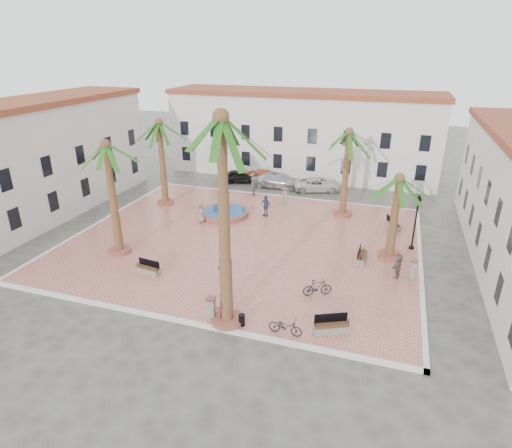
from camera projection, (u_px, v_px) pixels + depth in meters
The scene contains 36 objects.
ground at pixel (244, 241), 33.36m from camera, with size 120.00×120.00×0.00m, color #56544F.
plaza at pixel (244, 240), 33.33m from camera, with size 26.00×22.00×0.15m, color #CF7568.
kerb_n at pixel (281, 196), 42.96m from camera, with size 26.30×0.30×0.16m, color silver.
kerb_s at pixel (177, 320), 23.69m from camera, with size 26.30×0.30×0.16m, color silver.
kerb_e at pixel (420, 265), 29.60m from camera, with size 0.30×22.30×0.16m, color silver.
kerb_w at pixel (103, 221), 37.05m from camera, with size 0.30×22.30×0.16m, color silver.
building_north at pixel (302, 133), 49.01m from camera, with size 30.40×7.40×9.50m.
building_west at pixel (36, 160), 36.85m from camera, with size 6.40×24.40×10.00m.
fountain at pixel (224, 212), 37.93m from camera, with size 4.30×4.30×2.22m.
palm_nw at pixel (160, 132), 38.19m from camera, with size 5.30×5.30×8.05m.
palm_sw at pixel (107, 158), 28.63m from camera, with size 5.32×5.32×8.29m.
palm_s at pixel (222, 141), 19.58m from camera, with size 5.82×5.82×11.45m.
palm_e at pixel (398, 190), 28.65m from camera, with size 5.31×5.31×6.22m.
palm_ne at pixel (348, 142), 35.64m from camera, with size 5.35×5.35×7.73m.
bench_s at pixel (148, 270), 28.32m from camera, with size 1.79×0.74×0.92m.
bench_se at pixel (331, 327), 22.52m from camera, with size 1.97×1.34×1.00m.
bench_e at pixel (362, 257), 30.02m from camera, with size 0.62×1.79×0.93m.
bench_ne at pixel (393, 225), 35.32m from camera, with size 1.31×1.80×0.93m.
lamppost_s at pixel (222, 282), 22.49m from camera, with size 0.40×0.40×3.70m.
lamppost_e at pixel (417, 212), 30.73m from camera, with size 0.46×0.46×4.26m.
bollard_se at pixel (211, 308), 23.39m from camera, with size 0.56×0.56×1.40m.
bollard_n at pixel (285, 196), 40.45m from camera, with size 0.62×0.62×1.50m.
bollard_e at pixel (413, 269), 27.63m from camera, with size 0.46×0.46×1.27m.
litter_bin at pixel (242, 320), 23.03m from camera, with size 0.35×0.35×0.68m, color black.
cyclist_a at pixel (224, 287), 24.99m from camera, with size 0.67×0.44×1.85m, color #31344C.
bicycle_a at pixel (285, 326), 22.28m from camera, with size 0.63×1.81×0.95m, color black.
cyclist_b at pixel (222, 307), 23.13m from camera, with size 0.88×0.69×1.82m, color maroon.
bicycle_b at pixel (317, 287), 25.72m from camera, with size 0.51×1.81×1.09m, color black.
pedestrian_fountain_a at pixel (201, 212), 36.20m from camera, with size 0.87×0.57×1.78m, color #8A7A5C.
pedestrian_fountain_b at pixel (266, 206), 37.58m from camera, with size 1.11×0.46×1.90m, color #344363.
pedestrian_north at pixel (254, 186), 42.77m from camera, with size 1.24×0.71×1.91m, color #4C4C50.
pedestrian_east at pixel (398, 266), 27.67m from camera, with size 1.53×0.49×1.65m, color #64564D.
car_black at pixel (240, 176), 47.31m from camera, with size 1.68×4.17×1.42m, color black.
car_red at pixel (263, 178), 46.63m from camera, with size 1.53×4.38×1.44m, color maroon.
car_silver at pixel (275, 180), 45.76m from camera, with size 2.06×5.07×1.47m, color #B3B3BC.
car_white at pixel (317, 185), 44.58m from camera, with size 2.26×4.91×1.36m, color silver.
Camera 1 is at (10.30, -28.41, 14.21)m, focal length 30.00 mm.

